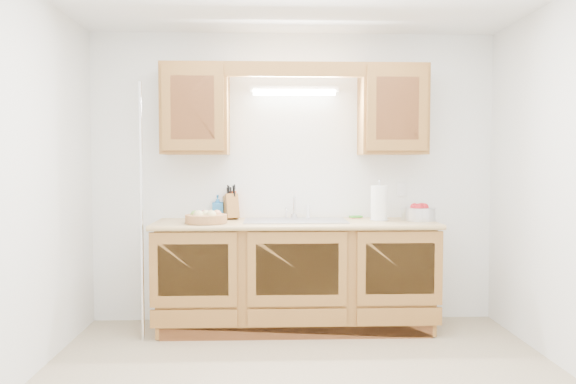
{
  "coord_description": "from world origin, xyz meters",
  "views": [
    {
      "loc": [
        -0.22,
        -3.4,
        1.38
      ],
      "look_at": [
        -0.07,
        0.85,
        1.16
      ],
      "focal_mm": 35.0,
      "sensor_mm": 36.0,
      "label": 1
    }
  ],
  "objects_px": {
    "paper_towel": "(379,204)",
    "apple_bowl": "(419,213)",
    "fruit_basket": "(206,217)",
    "knife_block": "(231,206)"
  },
  "relations": [
    {
      "from": "fruit_basket",
      "to": "paper_towel",
      "type": "bearing_deg",
      "value": 5.03
    },
    {
      "from": "paper_towel",
      "to": "apple_bowl",
      "type": "height_order",
      "value": "paper_towel"
    },
    {
      "from": "knife_block",
      "to": "apple_bowl",
      "type": "height_order",
      "value": "knife_block"
    },
    {
      "from": "knife_block",
      "to": "paper_towel",
      "type": "relative_size",
      "value": 0.89
    },
    {
      "from": "fruit_basket",
      "to": "apple_bowl",
      "type": "height_order",
      "value": "apple_bowl"
    },
    {
      "from": "fruit_basket",
      "to": "knife_block",
      "type": "distance_m",
      "value": 0.37
    },
    {
      "from": "apple_bowl",
      "to": "paper_towel",
      "type": "bearing_deg",
      "value": -175.31
    },
    {
      "from": "knife_block",
      "to": "paper_towel",
      "type": "height_order",
      "value": "paper_towel"
    },
    {
      "from": "paper_towel",
      "to": "apple_bowl",
      "type": "bearing_deg",
      "value": 4.69
    },
    {
      "from": "knife_block",
      "to": "paper_towel",
      "type": "xyz_separation_m",
      "value": [
        1.23,
        -0.19,
        0.03
      ]
    }
  ]
}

